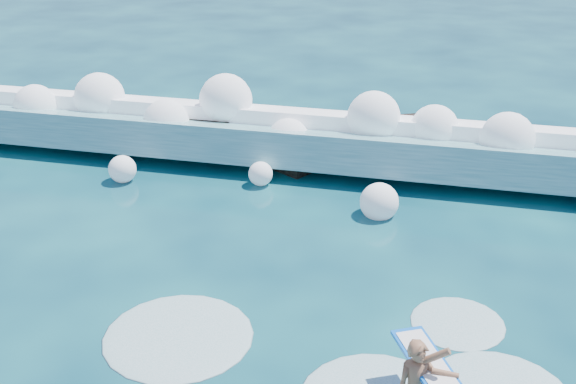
% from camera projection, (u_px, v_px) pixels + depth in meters
% --- Properties ---
extents(ground, '(200.00, 200.00, 0.00)m').
position_uv_depth(ground, '(195.00, 278.00, 14.84)').
color(ground, '#072B3F').
rests_on(ground, ground).
extents(breaking_wave, '(19.33, 2.95, 1.67)m').
position_uv_depth(breaking_wave, '(262.00, 137.00, 20.61)').
color(breaking_wave, teal).
rests_on(breaking_wave, ground).
extents(rock_cluster, '(7.87, 3.15, 1.24)m').
position_uv_depth(rock_cluster, '(285.00, 141.00, 20.86)').
color(rock_cluster, black).
rests_on(rock_cluster, ground).
extents(wave_spray, '(15.07, 4.80, 2.33)m').
position_uv_depth(wave_spray, '(261.00, 120.00, 20.37)').
color(wave_spray, white).
rests_on(wave_spray, ground).
extents(surf_foam, '(9.60, 5.83, 0.14)m').
position_uv_depth(surf_foam, '(342.00, 384.00, 11.84)').
color(surf_foam, silver).
rests_on(surf_foam, ground).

